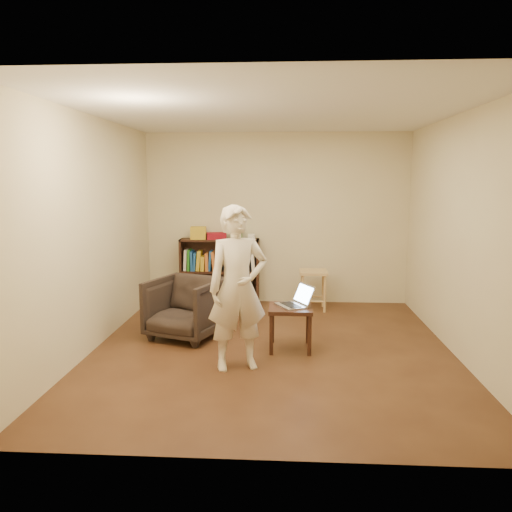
# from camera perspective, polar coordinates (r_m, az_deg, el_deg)

# --- Properties ---
(floor) EXTENTS (4.50, 4.50, 0.00)m
(floor) POSITION_cam_1_polar(r_m,az_deg,el_deg) (5.73, 1.81, -10.61)
(floor) COLOR #3F2314
(floor) RESTS_ON ground
(ceiling) EXTENTS (4.50, 4.50, 0.00)m
(ceiling) POSITION_cam_1_polar(r_m,az_deg,el_deg) (5.45, 1.95, 16.15)
(ceiling) COLOR white
(ceiling) RESTS_ON wall_back
(wall_back) EXTENTS (4.00, 0.00, 4.00)m
(wall_back) POSITION_cam_1_polar(r_m,az_deg,el_deg) (7.67, 2.35, 4.28)
(wall_back) COLOR beige
(wall_back) RESTS_ON floor
(wall_left) EXTENTS (0.00, 4.50, 4.50)m
(wall_left) POSITION_cam_1_polar(r_m,az_deg,el_deg) (5.84, -18.15, 2.44)
(wall_left) COLOR beige
(wall_left) RESTS_ON floor
(wall_right) EXTENTS (0.00, 4.50, 4.50)m
(wall_right) POSITION_cam_1_polar(r_m,az_deg,el_deg) (5.74, 22.28, 2.11)
(wall_right) COLOR beige
(wall_right) RESTS_ON floor
(bookshelf) EXTENTS (1.20, 0.30, 1.00)m
(bookshelf) POSITION_cam_1_polar(r_m,az_deg,el_deg) (7.70, -4.14, -2.19)
(bookshelf) COLOR black
(bookshelf) RESTS_ON floor
(box_yellow) EXTENTS (0.24, 0.19, 0.19)m
(box_yellow) POSITION_cam_1_polar(r_m,az_deg,el_deg) (7.61, -6.61, 2.63)
(box_yellow) COLOR gold
(box_yellow) RESTS_ON bookshelf
(red_cloth) EXTENTS (0.33, 0.27, 0.10)m
(red_cloth) POSITION_cam_1_polar(r_m,az_deg,el_deg) (7.60, -4.55, 2.30)
(red_cloth) COLOR maroon
(red_cloth) RESTS_ON bookshelf
(box_green) EXTENTS (0.16, 0.16, 0.16)m
(box_green) POSITION_cam_1_polar(r_m,az_deg,el_deg) (7.56, -2.25, 2.52)
(box_green) COLOR #257B20
(box_green) RESTS_ON bookshelf
(box_white) EXTENTS (0.10, 0.10, 0.08)m
(box_white) POSITION_cam_1_polar(r_m,az_deg,el_deg) (7.57, -0.50, 2.23)
(box_white) COLOR white
(box_white) RESTS_ON bookshelf
(stool) EXTENTS (0.40, 0.40, 0.58)m
(stool) POSITION_cam_1_polar(r_m,az_deg,el_deg) (7.34, 6.57, -2.53)
(stool) COLOR tan
(stool) RESTS_ON floor
(armchair) EXTENTS (1.01, 1.02, 0.73)m
(armchair) POSITION_cam_1_polar(r_m,az_deg,el_deg) (6.10, -8.06, -5.89)
(armchair) COLOR #2E241E
(armchair) RESTS_ON floor
(side_table) EXTENTS (0.48, 0.48, 0.49)m
(side_table) POSITION_cam_1_polar(r_m,az_deg,el_deg) (5.63, 3.95, -6.61)
(side_table) COLOR black
(side_table) RESTS_ON floor
(laptop) EXTENTS (0.46, 0.46, 0.24)m
(laptop) POSITION_cam_1_polar(r_m,az_deg,el_deg) (5.64, 4.59, -5.15)
(laptop) COLOR silver
(laptop) RESTS_ON side_table
(person) EXTENTS (0.70, 0.57, 1.65)m
(person) POSITION_cam_1_polar(r_m,az_deg,el_deg) (4.98, -2.10, -3.69)
(person) COLOR beige
(person) RESTS_ON floor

